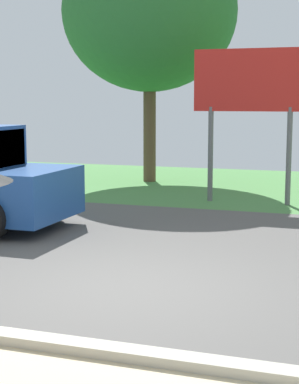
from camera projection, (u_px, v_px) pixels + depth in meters
The scene contains 3 objects.
ground_plane at pixel (190, 243), 10.70m from camera, with size 40.00×22.00×0.20m.
roadside_billboard at pixel (250, 91), 14.19m from camera, with size 2.60×0.12×3.50m.
tree_left_far at pixel (150, 12), 17.67m from camera, with size 4.93×4.93×7.05m.
Camera 1 is at (2.71, -7.18, 2.38)m, focal length 58.91 mm.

